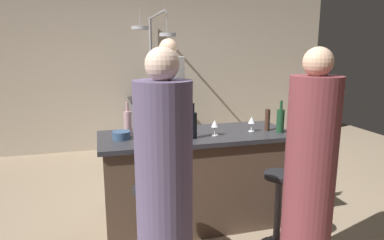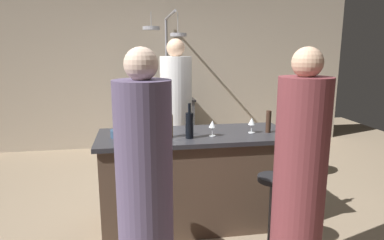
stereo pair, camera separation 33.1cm
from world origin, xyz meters
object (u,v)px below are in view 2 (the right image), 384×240
Objects in this scene: wine_glass_by_chef at (149,131)px; chef at (176,119)px; guest_left at (145,192)px; wine_bottle_dark at (189,125)px; pepper_mill at (268,122)px; wine_bottle_amber at (169,125)px; stove_range at (169,124)px; mixing_bowl_steel at (154,130)px; wine_bottle_green at (281,122)px; wine_glass_near_left_guest at (252,122)px; guest_right at (299,180)px; wine_bottle_rose at (128,121)px; bar_stool_right at (272,211)px; wine_glass_near_right_guest at (212,125)px; potted_plant at (307,153)px; mixing_bowl_blue at (119,133)px; bar_stool_left at (140,222)px.

chef is at bearing 72.98° from wine_glass_by_chef.
wine_bottle_dark is at bearing 63.53° from guest_left.
pepper_mill reaches higher than wine_glass_by_chef.
wine_bottle_amber reaches higher than pepper_mill.
mixing_bowl_steel reaches higher than stove_range.
wine_bottle_green reaches higher than stove_range.
wine_bottle_amber reaches higher than wine_glass_near_left_guest.
wine_bottle_dark is at bearing 14.85° from wine_glass_by_chef.
pepper_mill is at bearing 6.19° from wine_bottle_dark.
guest_left is 0.97m from wine_bottle_amber.
wine_bottle_green is at bearing -3.69° from wine_bottle_amber.
guest_right is at bearing -35.96° from wine_glass_by_chef.
wine_bottle_rose is (-1.31, 0.21, 0.01)m from pepper_mill.
chef reaches higher than pepper_mill.
wine_glass_by_chef is at bearing -107.02° from chef.
wine_glass_near_left_guest is at bearing 10.78° from wine_glass_by_chef.
bar_stool_right is 1.01m from wine_bottle_dark.
wine_bottle_green is (1.28, 0.84, 0.23)m from guest_left.
wine_bottle_rose is at bearing -123.41° from chef.
mixing_bowl_steel is (-0.91, 0.11, -0.07)m from wine_glass_near_left_guest.
wine_glass_near_right_guest is 0.59m from wine_glass_by_chef.
potted_plant is 2.71m from mixing_bowl_blue.
wine_glass_near_left_guest reaches higher than mixing_bowl_steel.
wine_bottle_amber is 0.44m from wine_bottle_rose.
guest_right reaches higher than pepper_mill.
wine_bottle_dark reaches higher than wine_glass_near_left_guest.
wine_bottle_green reaches higher than wine_glass_near_right_guest.
guest_right reaches higher than wine_glass_near_right_guest.
wine_bottle_dark is (-0.77, -0.08, 0.02)m from pepper_mill.
stove_range is 2.79m from wine_glass_by_chef.
mixing_bowl_blue is (-1.23, 0.05, -0.07)m from wine_glass_near_left_guest.
wine_glass_near_right_guest is 0.79× the size of mixing_bowl_steel.
guest_left is 1.00× the size of guest_right.
mixing_bowl_blue is (-0.26, 0.23, -0.07)m from wine_glass_by_chef.
guest_left is 10.81× the size of mixing_bowl_blue.
stove_range is 1.50m from chef.
pepper_mill is 1.44× the size of wine_glass_near_right_guest.
guest_left is 11.62× the size of wine_glass_by_chef.
wine_bottle_rose reaches higher than wine_glass_near_right_guest.
chef is at bearing 88.87° from wine_bottle_dark.
wine_bottle_green reaches higher than bar_stool_right.
mixing_bowl_blue is at bearing 153.65° from bar_stool_right.
wine_bottle_green reaches higher than wine_glass_near_left_guest.
guest_right is (0.57, -3.42, 0.34)m from stove_range.
guest_left is at bearing -116.47° from wine_bottle_dark.
wine_glass_by_chef reaches higher than potted_plant.
potted_plant is at bearing 23.58° from mixing_bowl_blue.
wine_glass_by_chef reaches higher than bar_stool_right.
wine_bottle_green is 2.09× the size of wine_glass_near_right_guest.
bar_stool_left is at bearing 95.83° from guest_left.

